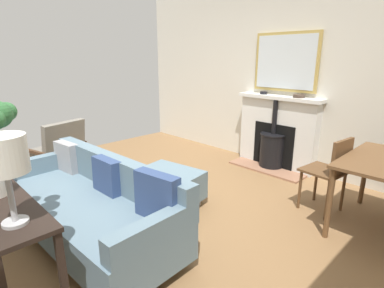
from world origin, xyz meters
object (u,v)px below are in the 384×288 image
object	(u,v)px
mantel_bowl_far	(299,96)
table_lamp_far_end	(4,158)
ottoman	(166,186)
fireplace	(276,137)
armchair_accent	(58,147)
dining_chair_near_fireplace	(331,168)
mantel_bowl_near	(264,93)
sofa	(91,205)

from	to	relation	value
mantel_bowl_far	table_lamp_far_end	distance (m)	3.67
mantel_bowl_far	ottoman	xyz separation A→B (m)	(2.04, -0.46, -0.87)
fireplace	armchair_accent	xyz separation A→B (m)	(2.54, -1.82, -0.01)
mantel_bowl_far	dining_chair_near_fireplace	world-z (taller)	mantel_bowl_far
mantel_bowl_far	table_lamp_far_end	size ratio (longest dim) A/B	0.32
mantel_bowl_near	table_lamp_far_end	world-z (taller)	table_lamp_far_end
ottoman	dining_chair_near_fireplace	bearing A→B (deg)	131.09
ottoman	armchair_accent	distance (m)	1.75
fireplace	ottoman	size ratio (longest dim) A/B	1.63
mantel_bowl_far	table_lamp_far_end	xyz separation A→B (m)	(3.66, 0.19, 0.02)
table_lamp_far_end	ottoman	bearing A→B (deg)	-158.09
mantel_bowl_far	armchair_accent	distance (m)	3.38
fireplace	mantel_bowl_far	size ratio (longest dim) A/B	7.94
mantel_bowl_far	armchair_accent	bearing A→B (deg)	-39.76
armchair_accent	sofa	bearing A→B (deg)	77.46
sofa	mantel_bowl_far	bearing A→B (deg)	170.68
armchair_accent	dining_chair_near_fireplace	world-z (taller)	dining_chair_near_fireplace
fireplace	mantel_bowl_far	bearing A→B (deg)	92.23
sofa	table_lamp_far_end	size ratio (longest dim) A/B	4.06
fireplace	table_lamp_far_end	bearing A→B (deg)	7.56
mantel_bowl_near	ottoman	world-z (taller)	mantel_bowl_near
table_lamp_far_end	sofa	bearing A→B (deg)	-138.36
mantel_bowl_near	mantel_bowl_far	bearing A→B (deg)	90.00
table_lamp_far_end	dining_chair_near_fireplace	size ratio (longest dim) A/B	0.61
mantel_bowl_far	sofa	size ratio (longest dim) A/B	0.08
armchair_accent	mantel_bowl_far	bearing A→B (deg)	140.24
dining_chair_near_fireplace	mantel_bowl_near	bearing A→B (deg)	-121.58
fireplace	armchair_accent	distance (m)	3.13
dining_chair_near_fireplace	fireplace	bearing A→B (deg)	-126.79
fireplace	armchair_accent	bearing A→B (deg)	-35.72
ottoman	dining_chair_near_fireplace	distance (m)	1.78
table_lamp_far_end	dining_chair_near_fireplace	world-z (taller)	table_lamp_far_end
ottoman	mantel_bowl_near	bearing A→B (deg)	-177.17
mantel_bowl_far	armchair_accent	world-z (taller)	mantel_bowl_far
sofa	ottoman	distance (m)	0.88
mantel_bowl_near	mantel_bowl_far	world-z (taller)	mantel_bowl_far
ottoman	dining_chair_near_fireplace	size ratio (longest dim) A/B	0.94
fireplace	sofa	size ratio (longest dim) A/B	0.62
fireplace	dining_chair_near_fireplace	xyz separation A→B (m)	(0.87, 1.16, 0.04)
mantel_bowl_near	dining_chair_near_fireplace	size ratio (longest dim) A/B	0.14
ottoman	table_lamp_far_end	xyz separation A→B (m)	(1.62, 0.65, 0.89)
sofa	dining_chair_near_fireplace	size ratio (longest dim) A/B	2.46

